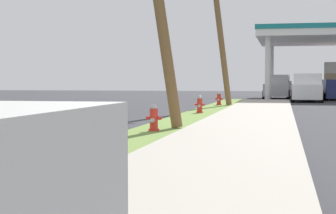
{
  "coord_description": "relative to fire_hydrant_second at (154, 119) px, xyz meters",
  "views": [
    {
      "loc": [
        4.2,
        -1.41,
        1.47
      ],
      "look_at": [
        0.82,
        14.82,
        0.69
      ],
      "focal_mm": 59.48,
      "sensor_mm": 36.0,
      "label": 1
    }
  ],
  "objects": [
    {
      "name": "truck_silver_on_apron",
      "position": [
        2.97,
        32.89,
        0.47
      ],
      "size": [
        2.47,
        5.53,
        1.97
      ],
      "color": "#BCBCC1",
      "rests_on": "ground"
    },
    {
      "name": "fire_hydrant_fourth",
      "position": [
        -0.14,
        16.61,
        0.0
      ],
      "size": [
        0.42,
        0.37,
        0.74
      ],
      "color": "red",
      "rests_on": "grass_verge"
    },
    {
      "name": "truck_tan_at_far_bay",
      "position": [
        7.95,
        36.85,
        1.04
      ],
      "size": [
        2.7,
        6.56,
        3.11
      ],
      "color": "tan",
      "rests_on": "ground"
    },
    {
      "name": "fire_hydrant_third",
      "position": [
        -0.06,
        8.74,
        0.0
      ],
      "size": [
        0.42,
        0.37,
        0.74
      ],
      "color": "red",
      "rests_on": "grass_verge"
    },
    {
      "name": "car_navy_by_near_pump",
      "position": [
        7.22,
        29.95,
        0.28
      ],
      "size": [
        2.24,
        4.62,
        1.57
      ],
      "color": "navy",
      "rests_on": "ground"
    },
    {
      "name": "car_red_by_far_pump",
      "position": [
        7.54,
        40.45,
        0.28
      ],
      "size": [
        2.01,
        4.53,
        1.57
      ],
      "color": "red",
      "rests_on": "ground"
    },
    {
      "name": "truck_white_at_forecourt",
      "position": [
        5.13,
        26.05,
        0.47
      ],
      "size": [
        2.46,
        5.52,
        1.97
      ],
      "color": "white",
      "rests_on": "ground"
    },
    {
      "name": "utility_pole_background",
      "position": [
        -0.19,
        16.19,
        4.84
      ],
      "size": [
        2.1,
        1.09,
        10.16
      ],
      "color": "brown",
      "rests_on": "grass_verge"
    },
    {
      "name": "fire_hydrant_second",
      "position": [
        0.0,
        0.0,
        0.0
      ],
      "size": [
        0.42,
        0.38,
        0.74
      ],
      "color": "red",
      "rests_on": "grass_verge"
    }
  ]
}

